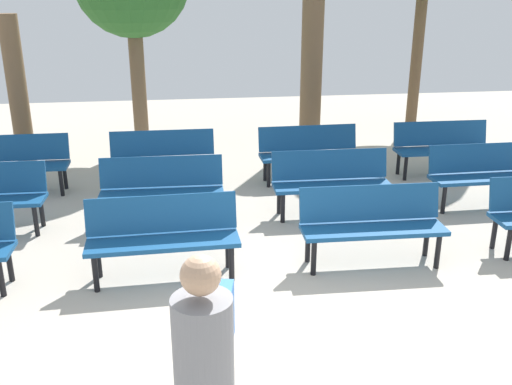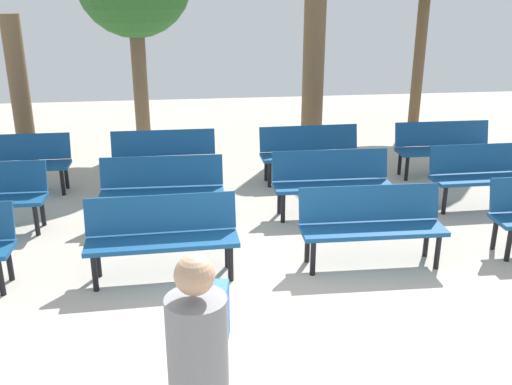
{
  "view_description": "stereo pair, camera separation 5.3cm",
  "coord_description": "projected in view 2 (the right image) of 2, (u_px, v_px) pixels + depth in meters",
  "views": [
    {
      "loc": [
        -0.93,
        -4.06,
        2.95
      ],
      "look_at": [
        0.0,
        2.54,
        0.55
      ],
      "focal_mm": 39.98,
      "sensor_mm": 36.0,
      "label": 1
    },
    {
      "loc": [
        -0.88,
        -4.07,
        2.95
      ],
      "look_at": [
        0.0,
        2.54,
        0.55
      ],
      "focal_mm": 39.98,
      "sensor_mm": 36.0,
      "label": 2
    }
  ],
  "objects": [
    {
      "name": "ground_plane",
      "position": [
        295.0,
        352.0,
        4.9
      ],
      "size": [
        24.0,
        24.0,
        0.0
      ],
      "primitive_type": "plane",
      "color": "#B2A899"
    },
    {
      "name": "bench_r0_c1",
      "position": [
        162.0,
        233.0,
        6.04
      ],
      "size": [
        1.61,
        0.52,
        0.87
      ],
      "rotation": [
        0.0,
        0.0,
        0.03
      ],
      "color": "navy",
      "rests_on": "ground_plane"
    },
    {
      "name": "bench_r0_c2",
      "position": [
        371.0,
        221.0,
        6.34
      ],
      "size": [
        1.61,
        0.52,
        0.87
      ],
      "rotation": [
        0.0,
        0.0,
        -0.02
      ],
      "color": "navy",
      "rests_on": "ground_plane"
    },
    {
      "name": "bench_r1_c1",
      "position": [
        162.0,
        186.0,
        7.45
      ],
      "size": [
        1.61,
        0.52,
        0.87
      ],
      "rotation": [
        0.0,
        0.0,
        -0.03
      ],
      "color": "navy",
      "rests_on": "ground_plane"
    },
    {
      "name": "bench_r1_c2",
      "position": [
        332.0,
        179.0,
        7.73
      ],
      "size": [
        1.61,
        0.52,
        0.87
      ],
      "rotation": [
        0.0,
        0.0,
        -0.02
      ],
      "color": "navy",
      "rests_on": "ground_plane"
    },
    {
      "name": "bench_r1_c3",
      "position": [
        486.0,
        172.0,
        8.03
      ],
      "size": [
        1.6,
        0.49,
        0.87
      ],
      "rotation": [
        0.0,
        0.0,
        0.01
      ],
      "color": "navy",
      "rests_on": "ground_plane"
    },
    {
      "name": "bench_r2_c0",
      "position": [
        15.0,
        160.0,
        8.57
      ],
      "size": [
        1.6,
        0.49,
        0.87
      ],
      "rotation": [
        0.0,
        0.0,
        -0.0
      ],
      "color": "navy",
      "rests_on": "ground_plane"
    },
    {
      "name": "bench_r2_c1",
      "position": [
        164.0,
        155.0,
        8.82
      ],
      "size": [
        1.6,
        0.49,
        0.87
      ],
      "rotation": [
        0.0,
        0.0,
        -0.01
      ],
      "color": "navy",
      "rests_on": "ground_plane"
    },
    {
      "name": "bench_r2_c2",
      "position": [
        310.0,
        150.0,
        9.1
      ],
      "size": [
        1.61,
        0.51,
        0.87
      ],
      "rotation": [
        0.0,
        0.0,
        0.02
      ],
      "color": "navy",
      "rests_on": "ground_plane"
    },
    {
      "name": "bench_r2_c3",
      "position": [
        444.0,
        145.0,
        9.39
      ],
      "size": [
        1.6,
        0.5,
        0.87
      ],
      "rotation": [
        0.0,
        0.0,
        -0.01
      ],
      "color": "navy",
      "rests_on": "ground_plane"
    },
    {
      "name": "tree_0",
      "position": [
        314.0,
        53.0,
        10.96
      ],
      "size": [
        0.42,
        0.42,
        3.55
      ],
      "color": "brown",
      "rests_on": "ground_plane"
    },
    {
      "name": "tree_1",
      "position": [
        20.0,
        93.0,
        9.59
      ],
      "size": [
        0.32,
        0.32,
        2.56
      ],
      "color": "brown",
      "rests_on": "ground_plane"
    },
    {
      "name": "visitor_with_backpack",
      "position": [
        199.0,
        367.0,
        3.21
      ],
      "size": [
        0.41,
        0.57,
        1.65
      ],
      "rotation": [
        0.0,
        0.0,
        2.94
      ],
      "color": "navy",
      "rests_on": "ground_plane"
    }
  ]
}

